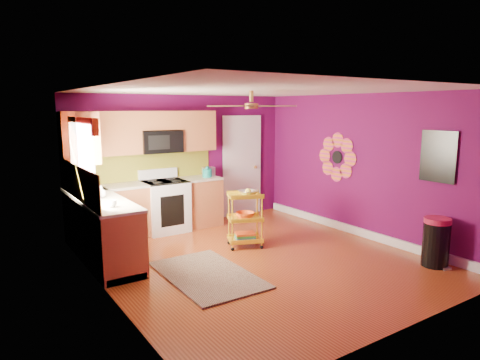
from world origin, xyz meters
TOP-DOWN VIEW (x-y plane):
  - ground at (0.00, 0.00)m, footprint 5.00×5.00m
  - room_envelope at (0.03, 0.00)m, footprint 4.54×5.04m
  - lower_cabinets at (-1.35, 1.82)m, footprint 2.81×2.31m
  - electric_range at (-0.55, 2.17)m, footprint 0.76×0.66m
  - upper_cabinetry at (-1.24, 2.17)m, footprint 2.80×2.30m
  - left_window at (-2.22, 1.05)m, footprint 0.08×1.35m
  - panel_door at (1.35, 2.47)m, footprint 0.95×0.11m
  - right_wall_art at (2.23, -0.34)m, footprint 0.04×2.74m
  - ceiling_fan at (0.00, 0.20)m, footprint 1.01×1.01m
  - shag_rug at (-0.95, -0.13)m, footprint 1.07×1.73m
  - rolling_cart at (0.18, 0.60)m, footprint 0.65×0.57m
  - trash_can at (1.96, -1.63)m, footprint 0.45×0.46m
  - teal_kettle at (0.33, 2.13)m, footprint 0.18×0.18m
  - toaster at (0.40, 2.21)m, footprint 0.22×0.15m
  - soap_bottle_a at (-2.00, 1.26)m, footprint 0.09×0.10m
  - soap_bottle_b at (-1.92, 1.33)m, footprint 0.14×0.14m
  - counter_dish at (-1.98, 2.06)m, footprint 0.23×0.23m
  - counter_cup at (-1.98, 0.62)m, footprint 0.13×0.13m

SIDE VIEW (x-z plane):
  - ground at x=0.00m, z-range 0.00..0.00m
  - shag_rug at x=-0.95m, z-range 0.00..0.02m
  - trash_can at x=1.96m, z-range 0.00..0.71m
  - lower_cabinets at x=-1.35m, z-range -0.04..0.90m
  - electric_range at x=-0.55m, z-range -0.08..1.05m
  - rolling_cart at x=0.18m, z-range 0.01..0.99m
  - counter_dish at x=-1.98m, z-range 0.94..1.00m
  - counter_cup at x=-1.98m, z-range 0.94..1.04m
  - teal_kettle at x=0.33m, z-range 0.92..1.13m
  - panel_door at x=1.35m, z-range -0.05..2.10m
  - soap_bottle_b at x=-1.92m, z-range 0.94..1.12m
  - toaster at x=0.40m, z-range 0.94..1.12m
  - soap_bottle_a at x=-2.00m, z-range 0.94..1.15m
  - right_wall_art at x=2.23m, z-range 0.92..1.96m
  - room_envelope at x=0.03m, z-range 0.37..2.89m
  - left_window at x=-2.22m, z-range 1.20..2.28m
  - upper_cabinetry at x=-1.24m, z-range 1.17..2.43m
  - ceiling_fan at x=0.00m, z-range 2.16..2.42m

